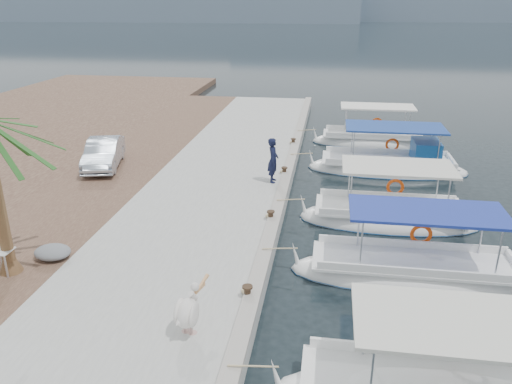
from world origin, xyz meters
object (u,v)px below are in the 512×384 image
fisherman (273,160)px  parked_car (104,153)px  fishing_caique_d (389,168)px  fishing_caique_e (372,142)px  fishing_caique_b (413,275)px  fishing_caique_c (388,219)px  pelican (188,311)px

fisherman → parked_car: bearing=80.5°
fishing_caique_d → fishing_caique_e: (-0.52, 4.84, -0.06)m
fishing_caique_b → fisherman: bearing=127.5°
fishing_caique_b → fishing_caique_e: bearing=90.9°
parked_car → fishing_caique_d: bearing=-2.2°
fishing_caique_c → fishing_caique_e: same height
pelican → fishing_caique_b: bearing=36.0°
fishing_caique_d → fisherman: 6.55m
fishing_caique_d → pelican: size_ratio=5.22×
pelican → parked_car: 13.59m
fisherman → fishing_caique_e: bearing=-32.4°
fisherman → parked_car: fisherman is taller
fishing_caique_e → parked_car: bearing=-148.9°
fishing_caique_d → pelican: fishing_caique_d is taller
fishing_caique_e → fishing_caique_d: bearing=-83.9°
fishing_caique_c → pelican: size_ratio=4.52×
pelican → fisherman: (0.72, 10.62, 0.38)m
fishing_caique_b → fishing_caique_c: size_ratio=1.10×
fishing_caique_c → fishing_caique_e: (0.10, 10.98, 0.00)m
fishing_caique_d → parked_car: bearing=-167.9°
fisherman → parked_car: 8.05m
fisherman → parked_car: (-8.00, 0.85, -0.30)m
fishing_caique_c → parked_car: 13.10m
fishing_caique_b → pelican: 7.11m
fishing_caique_b → pelican: fishing_caique_b is taller
fishing_caique_c → fisherman: bearing=152.2°
fishing_caique_b → parked_car: (-12.98, 7.34, 1.03)m
parked_car → fishing_caique_b: bearing=-43.8°
parked_car → pelican: bearing=-71.9°
pelican → fisherman: fisherman is taller
fishing_caique_c → fishing_caique_d: size_ratio=0.87×
fishing_caique_e → parked_car: 14.91m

